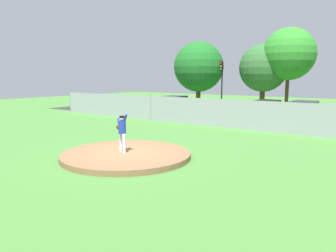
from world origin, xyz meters
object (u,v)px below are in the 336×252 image
at_px(parked_car_navy, 266,111).
at_px(parked_car_white, 173,106).
at_px(pitcher_youth, 122,130).
at_px(traffic_light_near, 222,78).
at_px(parked_car_teal, 303,114).
at_px(traffic_cone_orange, 147,110).
at_px(baseball, 120,148).
at_px(parked_car_silver, 226,110).

xyz_separation_m(parked_car_navy, parked_car_white, (-8.45, -0.61, 0.03)).
relative_size(pitcher_youth, traffic_light_near, 0.35).
relative_size(parked_car_white, traffic_light_near, 0.97).
distance_m(parked_car_navy, parked_car_teal, 2.97).
height_order(traffic_cone_orange, traffic_light_near, traffic_light_near).
height_order(baseball, parked_car_white, parked_car_white).
relative_size(baseball, parked_car_teal, 0.02).
bearing_deg(traffic_cone_orange, parked_car_teal, 0.50).
xyz_separation_m(pitcher_youth, baseball, (-0.62, 0.46, -0.94)).
relative_size(parked_car_navy, traffic_cone_orange, 8.17).
height_order(parked_car_navy, parked_car_white, parked_car_white).
distance_m(baseball, parked_car_white, 15.57).
bearing_deg(traffic_light_near, parked_car_navy, -31.72).
bearing_deg(baseball, traffic_cone_orange, 125.36).
xyz_separation_m(pitcher_youth, traffic_light_near, (-4.61, 18.51, 2.10)).
bearing_deg(pitcher_youth, parked_car_navy, 86.23).
bearing_deg(traffic_cone_orange, pitcher_youth, -53.87).
xyz_separation_m(parked_car_silver, parked_car_navy, (2.99, 0.81, 0.04)).
bearing_deg(parked_car_navy, pitcher_youth, -93.77).
xyz_separation_m(parked_car_teal, parked_car_white, (-11.37, -0.08, -0.01)).
xyz_separation_m(pitcher_youth, parked_car_teal, (3.92, 14.52, -0.40)).
bearing_deg(traffic_light_near, parked_car_silver, -58.59).
xyz_separation_m(parked_car_silver, traffic_cone_orange, (-8.51, 0.16, -0.48)).
height_order(parked_car_silver, parked_car_white, parked_car_white).
relative_size(parked_car_white, traffic_cone_orange, 8.56).
bearing_deg(traffic_cone_orange, baseball, -54.64).
bearing_deg(baseball, pitcher_youth, -36.50).
relative_size(parked_car_teal, parked_car_white, 0.93).
relative_size(pitcher_youth, parked_car_teal, 0.39).
xyz_separation_m(parked_car_silver, traffic_light_near, (-2.61, 4.27, 2.57)).
distance_m(baseball, traffic_light_near, 18.73).
relative_size(parked_car_silver, traffic_light_near, 0.88).
distance_m(pitcher_youth, parked_car_white, 16.25).
height_order(parked_car_silver, traffic_cone_orange, parked_car_silver).
bearing_deg(baseball, traffic_light_near, 102.46).
bearing_deg(pitcher_youth, traffic_cone_orange, 126.13).
distance_m(parked_car_silver, parked_car_teal, 5.92).
relative_size(parked_car_silver, parked_car_white, 0.91).
bearing_deg(traffic_cone_orange, parked_car_silver, -1.05).
bearing_deg(baseball, parked_car_navy, 83.70).
relative_size(pitcher_youth, traffic_cone_orange, 3.08).
distance_m(traffic_cone_orange, traffic_light_near, 7.81).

